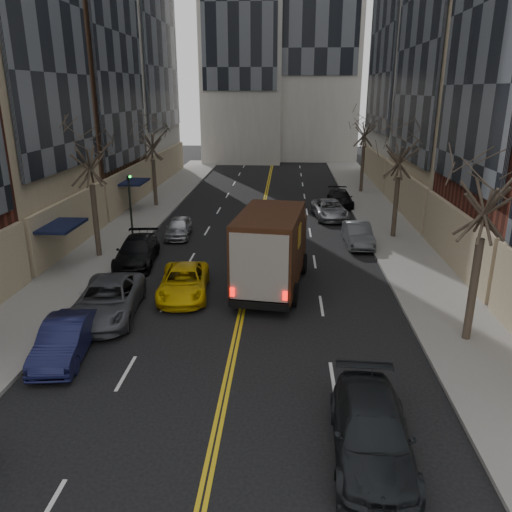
{
  "coord_description": "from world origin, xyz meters",
  "views": [
    {
      "loc": [
        1.82,
        -6.53,
        9.17
      ],
      "look_at": [
        0.56,
        14.24,
        2.2
      ],
      "focal_mm": 35.0,
      "sensor_mm": 36.0,
      "label": 1
    }
  ],
  "objects": [
    {
      "name": "tree_lf_far",
      "position": [
        -8.8,
        33.0,
        6.02
      ],
      "size": [
        3.2,
        3.2,
        8.12
      ],
      "color": "#382D23",
      "rests_on": "sidewalk_left"
    },
    {
      "name": "sidewalk_left",
      "position": [
        -9.0,
        27.0,
        0.07
      ],
      "size": [
        4.0,
        66.0,
        0.15
      ],
      "primitive_type": "cube",
      "color": "slate",
      "rests_on": "ground"
    },
    {
      "name": "parked_rt_a",
      "position": [
        6.3,
        23.27,
        0.69
      ],
      "size": [
        1.6,
        4.25,
        1.39
      ],
      "primitive_type": "imported",
      "rotation": [
        0.0,
        0.0,
        0.03
      ],
      "color": "#44474A",
      "rests_on": "ground"
    },
    {
      "name": "ups_truck",
      "position": [
        1.2,
        15.95,
        1.96
      ],
      "size": [
        3.59,
        7.39,
        3.9
      ],
      "rotation": [
        0.0,
        0.0,
        -0.13
      ],
      "color": "black",
      "rests_on": "ground"
    },
    {
      "name": "parked_lf_d",
      "position": [
        -6.3,
        19.11,
        0.72
      ],
      "size": [
        2.5,
        5.13,
        1.44
      ],
      "primitive_type": "imported",
      "rotation": [
        0.0,
        0.0,
        0.1
      ],
      "color": "black",
      "rests_on": "ground"
    },
    {
      "name": "parked_rt_c",
      "position": [
        6.3,
        34.22,
        0.65
      ],
      "size": [
        1.97,
        4.55,
        1.3
      ],
      "primitive_type": "imported",
      "rotation": [
        0.0,
        0.0,
        0.03
      ],
      "color": "black",
      "rests_on": "ground"
    },
    {
      "name": "taxi",
      "position": [
        -2.85,
        14.82,
        0.66
      ],
      "size": [
        2.66,
        4.93,
        1.31
      ],
      "primitive_type": "imported",
      "rotation": [
        0.0,
        0.0,
        0.1
      ],
      "color": "#D5AD08",
      "rests_on": "ground"
    },
    {
      "name": "pedestrian",
      "position": [
        1.85,
        18.25,
        0.93
      ],
      "size": [
        0.48,
        0.7,
        1.86
      ],
      "primitive_type": "imported",
      "rotation": [
        0.0,
        0.0,
        1.52
      ],
      "color": "black",
      "rests_on": "ground"
    },
    {
      "name": "tree_lf_mid",
      "position": [
        -8.8,
        20.0,
        6.6
      ],
      "size": [
        3.2,
        3.2,
        8.91
      ],
      "color": "#382D23",
      "rests_on": "sidewalk_left"
    },
    {
      "name": "parked_lf_c",
      "position": [
        -5.61,
        12.41,
        0.75
      ],
      "size": [
        3.02,
        5.61,
        1.5
      ],
      "primitive_type": "imported",
      "rotation": [
        0.0,
        0.0,
        0.1
      ],
      "color": "#494C51",
      "rests_on": "ground"
    },
    {
      "name": "tree_rt_far",
      "position": [
        8.8,
        40.0,
        6.74
      ],
      "size": [
        3.2,
        3.2,
        9.11
      ],
      "color": "#382D23",
      "rests_on": "sidewalk_right"
    },
    {
      "name": "parked_lf_e",
      "position": [
        -5.1,
        24.47,
        0.64
      ],
      "size": [
        1.8,
        3.86,
        1.28
      ],
      "primitive_type": "imported",
      "rotation": [
        0.0,
        0.0,
        0.08
      ],
      "color": "#A8ACB0",
      "rests_on": "ground"
    },
    {
      "name": "parked_rt_b",
      "position": [
        5.1,
        30.11,
        0.67
      ],
      "size": [
        2.77,
        5.07,
        1.35
      ],
      "primitive_type": "imported",
      "rotation": [
        0.0,
        0.0,
        0.11
      ],
      "color": "#9B9CA2",
      "rests_on": "ground"
    },
    {
      "name": "tree_rt_mid",
      "position": [
        8.8,
        25.0,
        6.17
      ],
      "size": [
        3.2,
        3.2,
        8.32
      ],
      "color": "#382D23",
      "rests_on": "sidewalk_right"
    },
    {
      "name": "observer_sedan",
      "position": [
        4.16,
        4.44,
        0.72
      ],
      "size": [
        2.24,
        5.05,
        1.44
      ],
      "rotation": [
        0.0,
        0.0,
        -0.05
      ],
      "color": "black",
      "rests_on": "ground"
    },
    {
      "name": "traffic_signal",
      "position": [
        -7.39,
        22.0,
        2.82
      ],
      "size": [
        0.29,
        0.26,
        4.7
      ],
      "color": "black",
      "rests_on": "sidewalk_left"
    },
    {
      "name": "sidewalk_right",
      "position": [
        9.0,
        27.0,
        0.07
      ],
      "size": [
        4.0,
        66.0,
        0.15
      ],
      "primitive_type": "cube",
      "color": "slate",
      "rests_on": "ground"
    },
    {
      "name": "tree_rt_near",
      "position": [
        8.8,
        11.0,
        6.45
      ],
      "size": [
        3.2,
        3.2,
        8.71
      ],
      "color": "#382D23",
      "rests_on": "sidewalk_right"
    },
    {
      "name": "parked_lf_b",
      "position": [
        -5.97,
        8.94,
        0.69
      ],
      "size": [
        1.98,
        4.35,
        1.38
      ],
      "primitive_type": "imported",
      "rotation": [
        0.0,
        0.0,
        0.13
      ],
      "color": "#101335",
      "rests_on": "ground"
    }
  ]
}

